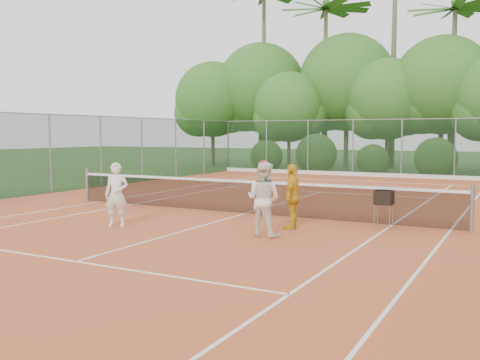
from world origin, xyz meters
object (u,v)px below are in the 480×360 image
object	(u,v)px
ball_hopper	(384,198)
player_center_grp	(263,199)
player_white	(117,194)
player_yellow	(292,196)

from	to	relation	value
ball_hopper	player_center_grp	bearing A→B (deg)	-127.38
ball_hopper	player_white	bearing A→B (deg)	-148.33
player_white	player_yellow	distance (m)	4.29
player_white	player_center_grp	world-z (taller)	player_center_grp
player_center_grp	player_yellow	size ratio (longest dim) A/B	1.08
player_white	player_center_grp	size ratio (longest dim) A/B	0.93
player_center_grp	player_yellow	distance (m)	1.17
player_white	player_yellow	size ratio (longest dim) A/B	1.01
player_white	player_center_grp	bearing A→B (deg)	-18.71
player_white	player_yellow	world-z (taller)	player_white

